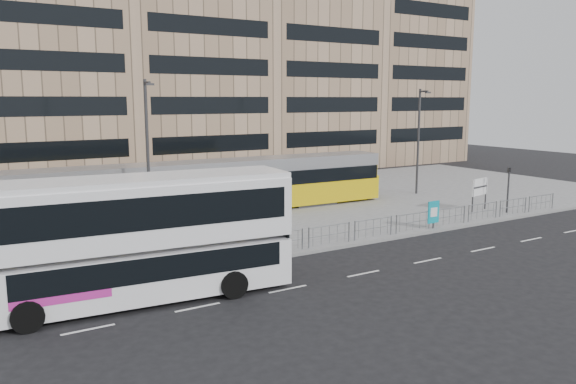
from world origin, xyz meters
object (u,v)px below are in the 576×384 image
double_decker_bus (133,235)px  pedestrian (179,221)px  traffic_light_west (220,222)px  lamp_post_west (148,151)px  ad_panel (434,212)px  lamp_post_east (419,137)px  tram (181,190)px  station_sign (480,188)px  traffic_light_east (508,184)px

double_decker_bus → pedestrian: (5.05, 8.71, -1.65)m
traffic_light_west → lamp_post_west: lamp_post_west is taller
ad_panel → lamp_post_east: bearing=49.1°
pedestrian → traffic_light_west: traffic_light_west is taller
double_decker_bus → lamp_post_east: (26.71, 12.23, 2.11)m
ad_panel → traffic_light_west: bearing=178.4°
pedestrian → tram: bearing=-20.7°
traffic_light_west → pedestrian: bearing=83.5°
lamp_post_east → pedestrian: bearing=-170.8°
traffic_light_west → ad_panel: bearing=-4.6°
lamp_post_west → double_decker_bus: bearing=-110.8°
tram → lamp_post_east: bearing=-2.0°
station_sign → ad_panel: (-6.71, -2.28, -0.58)m
ad_panel → lamp_post_west: bearing=151.8°
traffic_light_west → lamp_post_west: (-0.98, 7.45, 2.77)m
lamp_post_west → traffic_light_west: bearing=-82.5°
ad_panel → lamp_post_west: size_ratio=0.19×
double_decker_bus → station_sign: size_ratio=5.50×
traffic_light_east → lamp_post_west: lamp_post_west is taller
traffic_light_east → lamp_post_west: (-22.59, 6.73, 2.77)m
tram → ad_panel: size_ratio=18.34×
ad_panel → traffic_light_west: 13.85m
ad_panel → pedestrian: pedestrian is taller
station_sign → double_decker_bus: bearing=179.3°
ad_panel → double_decker_bus: bearing=-173.5°
pedestrian → traffic_light_west: bearing=178.6°
lamp_post_west → tram: bearing=47.5°
traffic_light_east → lamp_post_east: size_ratio=0.37×
lamp_post_west → pedestrian: bearing=-47.6°
double_decker_bus → station_sign: bearing=15.5°
ad_panel → traffic_light_west: size_ratio=0.54×
pedestrian → lamp_post_east: lamp_post_east is taller
station_sign → lamp_post_east: bearing=68.0°
tram → lamp_post_east: lamp_post_east is taller
lamp_post_west → lamp_post_east: bearing=5.4°
traffic_light_west → lamp_post_east: (21.91, 9.62, 2.62)m
ad_panel → lamp_post_west: 17.03m
tram → traffic_light_east: size_ratio=9.83×
ad_panel → lamp_post_east: (8.10, 9.72, 3.62)m
tram → double_decker_bus: bearing=-115.7°
double_decker_bus → lamp_post_west: bearing=74.0°
tram → lamp_post_east: 20.01m
lamp_post_east → tram: bearing=176.5°
double_decker_bus → tram: double_decker_bus is taller
station_sign → traffic_light_west: bearing=174.6°
lamp_post_west → station_sign: bearing=-13.8°
double_decker_bus → traffic_light_east: bearing=12.0°
double_decker_bus → ad_panel: double_decker_bus is taller
pedestrian → lamp_post_east: 22.27m
double_decker_bus → traffic_light_west: bearing=33.3°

